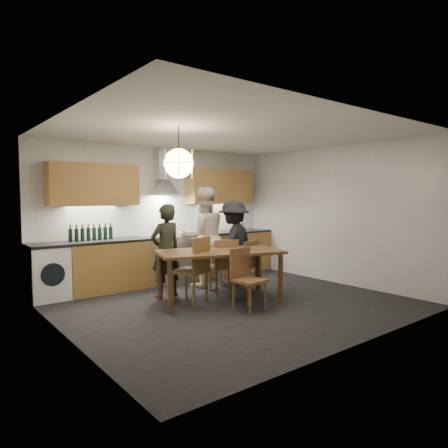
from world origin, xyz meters
TOP-DOWN VIEW (x-y plane):
  - ground at (0.00, 0.00)m, footprint 5.00×5.00m
  - room_shell at (0.00, 0.00)m, footprint 5.02×4.52m
  - counter_run at (0.02, 1.95)m, footprint 5.00×0.62m
  - range_stove at (0.00, 1.94)m, footprint 0.90×0.60m
  - wall_fixtures at (0.00, 2.07)m, footprint 4.30×0.54m
  - pendant_lamp at (-1.00, -0.10)m, footprint 0.43×0.43m
  - dining_table at (-0.10, 0.18)m, footprint 2.12×1.51m
  - chair_back_left at (-0.48, 0.29)m, footprint 0.62×0.62m
  - chair_back_mid at (0.26, 0.51)m, footprint 0.53×0.53m
  - chair_back_right at (0.68, 0.41)m, footprint 0.47×0.47m
  - chair_front at (-0.07, -0.41)m, footprint 0.45×0.45m
  - person_left at (-0.63, 0.93)m, footprint 0.60×0.43m
  - person_mid at (0.32, 1.20)m, footprint 1.04×0.90m
  - person_right at (0.79, 0.89)m, footprint 1.17×0.93m
  - mixing_bowl at (0.99, 1.94)m, footprint 0.41×0.41m
  - stock_pot at (1.86, 1.97)m, footprint 0.27×0.27m
  - wine_bottles at (-1.47, 2.00)m, footprint 0.76×0.07m

SIDE VIEW (x-z plane):
  - ground at x=0.00m, z-range 0.00..0.00m
  - range_stove at x=0.00m, z-range -0.02..0.90m
  - counter_run at x=0.02m, z-range 0.00..0.90m
  - chair_back_right at x=0.68m, z-range 0.06..0.95m
  - chair_front at x=-0.07m, z-range 0.07..0.96m
  - chair_back_mid at x=0.26m, z-range 0.07..1.00m
  - chair_back_left at x=-0.48m, z-range 0.08..1.11m
  - dining_table at x=-0.10m, z-range 0.31..1.12m
  - person_left at x=-0.63m, z-range 0.00..1.53m
  - person_right at x=0.79m, z-range 0.00..1.58m
  - person_mid at x=0.32m, z-range 0.00..1.82m
  - mixing_bowl at x=0.99m, z-range 0.90..0.98m
  - stock_pot at x=1.86m, z-range 0.90..1.05m
  - wine_bottles at x=-1.47m, z-range 0.90..1.18m
  - room_shell at x=0.00m, z-range 0.40..3.01m
  - wall_fixtures at x=0.00m, z-range 1.32..2.42m
  - pendant_lamp at x=-1.00m, z-range 1.75..2.45m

